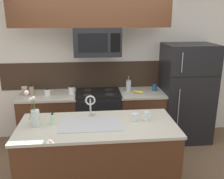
% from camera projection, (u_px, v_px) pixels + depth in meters
% --- Properties ---
extents(ground_plane, '(10.00, 10.00, 0.00)m').
position_uv_depth(ground_plane, '(102.00, 171.00, 3.65)').
color(ground_plane, brown).
extents(rear_partition, '(5.20, 0.10, 2.60)m').
position_uv_depth(rear_partition, '(113.00, 66.00, 4.52)').
color(rear_partition, silver).
rests_on(rear_partition, ground).
extents(splash_band, '(3.38, 0.01, 0.48)m').
position_uv_depth(splash_band, '(97.00, 75.00, 4.49)').
color(splash_band, '#332319').
rests_on(splash_band, rear_partition).
extents(back_counter_left, '(0.97, 0.65, 0.91)m').
position_uv_depth(back_counter_left, '(50.00, 120.00, 4.30)').
color(back_counter_left, '#4C2B19').
rests_on(back_counter_left, ground).
extents(back_counter_right, '(0.78, 0.65, 0.91)m').
position_uv_depth(back_counter_right, '(141.00, 116.00, 4.45)').
color(back_counter_right, '#4C2B19').
rests_on(back_counter_right, ground).
extents(stove_range, '(0.76, 0.64, 0.93)m').
position_uv_depth(stove_range, '(99.00, 117.00, 4.38)').
color(stove_range, black).
rests_on(stove_range, ground).
extents(microwave, '(0.74, 0.40, 0.45)m').
position_uv_depth(microwave, '(97.00, 42.00, 3.97)').
color(microwave, black).
extents(upper_cabinet_band, '(2.44, 0.34, 0.60)m').
position_uv_depth(upper_cabinet_band, '(91.00, 7.00, 3.79)').
color(upper_cabinet_band, '#4C2B19').
extents(refrigerator, '(0.85, 0.74, 1.73)m').
position_uv_depth(refrigerator, '(186.00, 93.00, 4.42)').
color(refrigerator, black).
rests_on(refrigerator, ground).
extents(storage_jar_tall, '(0.09, 0.09, 0.15)m').
position_uv_depth(storage_jar_tall, '(25.00, 91.00, 4.12)').
color(storage_jar_tall, '#997F5B').
rests_on(storage_jar_tall, back_counter_left).
extents(storage_jar_medium, '(0.08, 0.08, 0.17)m').
position_uv_depth(storage_jar_medium, '(32.00, 90.00, 4.13)').
color(storage_jar_medium, '#997F5B').
rests_on(storage_jar_medium, back_counter_left).
extents(storage_jar_short, '(0.10, 0.10, 0.12)m').
position_uv_depth(storage_jar_short, '(47.00, 92.00, 4.12)').
color(storage_jar_short, silver).
rests_on(storage_jar_short, back_counter_left).
extents(storage_jar_squat, '(0.11, 0.11, 0.14)m').
position_uv_depth(storage_jar_squat, '(72.00, 90.00, 4.20)').
color(storage_jar_squat, silver).
rests_on(storage_jar_squat, back_counter_left).
extents(banana_bunch, '(0.19, 0.12, 0.08)m').
position_uv_depth(banana_bunch, '(139.00, 92.00, 4.25)').
color(banana_bunch, yellow).
rests_on(banana_bunch, back_counter_right).
extents(french_press, '(0.09, 0.09, 0.27)m').
position_uv_depth(french_press, '(128.00, 86.00, 4.32)').
color(french_press, silver).
rests_on(french_press, back_counter_right).
extents(coffee_tin, '(0.08, 0.08, 0.11)m').
position_uv_depth(coffee_tin, '(155.00, 88.00, 4.37)').
color(coffee_tin, '#1E5184').
rests_on(coffee_tin, back_counter_right).
extents(island_counter, '(1.93, 0.86, 0.91)m').
position_uv_depth(island_counter, '(98.00, 157.00, 3.18)').
color(island_counter, '#4C2B19').
rests_on(island_counter, ground).
extents(kitchen_sink, '(0.76, 0.44, 0.16)m').
position_uv_depth(kitchen_sink, '(91.00, 130.00, 3.06)').
color(kitchen_sink, '#ADAFB5').
rests_on(kitchen_sink, island_counter).
extents(sink_faucet, '(0.14, 0.14, 0.31)m').
position_uv_depth(sink_faucet, '(90.00, 103.00, 3.19)').
color(sink_faucet, '#B7BABF').
rests_on(sink_faucet, island_counter).
extents(dish_soap_bottle, '(0.06, 0.05, 0.16)m').
position_uv_depth(dish_soap_bottle, '(53.00, 119.00, 3.02)').
color(dish_soap_bottle, beige).
rests_on(dish_soap_bottle, island_counter).
extents(drinking_glass, '(0.07, 0.07, 0.10)m').
position_uv_depth(drinking_glass, '(135.00, 117.00, 3.13)').
color(drinking_glass, silver).
rests_on(drinking_glass, island_counter).
extents(spare_glass, '(0.07, 0.07, 0.12)m').
position_uv_depth(spare_glass, '(146.00, 116.00, 3.14)').
color(spare_glass, silver).
rests_on(spare_glass, island_counter).
extents(flower_vase, '(0.16, 0.10, 0.44)m').
position_uv_depth(flower_vase, '(35.00, 116.00, 2.97)').
color(flower_vase, silver).
rests_on(flower_vase, island_counter).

